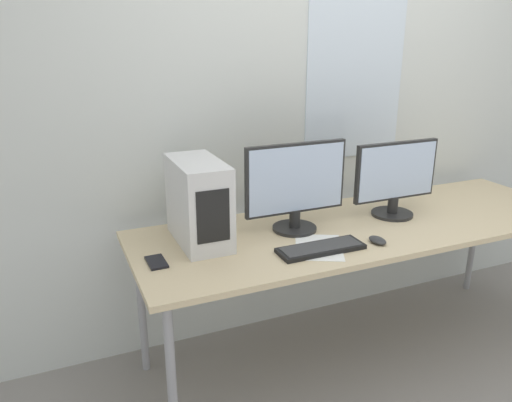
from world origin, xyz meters
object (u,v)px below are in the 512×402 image
keyboard (321,248)px  mouse (377,240)px  pc_tower (199,202)px  cell_phone (156,262)px  monitor_right_near (395,178)px  monitor_main (296,186)px

keyboard → mouse: (0.29, -0.03, 0.00)m
pc_tower → mouse: bearing=-24.8°
keyboard → cell_phone: size_ratio=2.92×
pc_tower → cell_phone: 0.35m
cell_phone → monitor_right_near: bearing=2.8°
monitor_right_near → mouse: size_ratio=4.76×
pc_tower → monitor_right_near: size_ratio=0.86×
pc_tower → monitor_main: size_ratio=0.81×
pc_tower → keyboard: 0.60m
monitor_main → keyboard: bearing=-91.6°
monitor_main → cell_phone: bearing=-171.5°
monitor_right_near → monitor_main: bearing=178.0°
pc_tower → keyboard: size_ratio=1.05×
monitor_main → pc_tower: bearing=173.9°
mouse → keyboard: bearing=174.6°
mouse → cell_phone: 1.01m
keyboard → pc_tower: bearing=145.5°
pc_tower → cell_phone: (-0.24, -0.16, -0.19)m
pc_tower → cell_phone: pc_tower is taller
keyboard → mouse: mouse is taller
monitor_main → monitor_right_near: (0.58, -0.02, -0.02)m
mouse → cell_phone: mouse is taller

